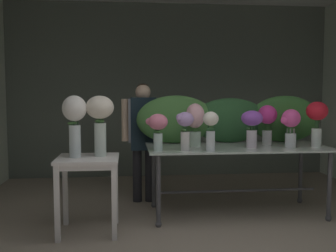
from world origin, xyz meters
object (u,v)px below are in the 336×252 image
object	(u,v)px
vase_lilac_tulips	(185,127)
vase_magenta_lilies	(267,120)
vase_fuchsia_dahlias	(291,124)
vase_violet_stock	(252,124)
vase_ivory_peonies	(211,128)
vase_cream_lisianthus_tall	(100,116)
florist	(143,130)
vase_rosy_carnations	(158,127)
vase_blush_anemones	(195,122)
side_table_white	(88,169)
display_table_glass	(237,156)
vase_sunset_ranunculus	(291,122)
vase_crimson_freesia	(317,117)
vase_white_roses_tall	(75,119)

from	to	relation	value
vase_lilac_tulips	vase_magenta_lilies	world-z (taller)	vase_magenta_lilies
vase_fuchsia_dahlias	vase_magenta_lilies	world-z (taller)	vase_magenta_lilies
vase_violet_stock	vase_ivory_peonies	bearing A→B (deg)	-160.25
vase_magenta_lilies	vase_cream_lisianthus_tall	bearing A→B (deg)	-165.78
vase_magenta_lilies	florist	bearing A→B (deg)	159.84
vase_lilac_tulips	vase_fuchsia_dahlias	xyz separation A→B (m)	(1.25, 0.13, 0.01)
florist	vase_rosy_carnations	world-z (taller)	florist
vase_blush_anemones	vase_cream_lisianthus_tall	xyz separation A→B (m)	(-1.07, -0.46, 0.10)
vase_ivory_peonies	vase_cream_lisianthus_tall	world-z (taller)	vase_cream_lisianthus_tall
side_table_white	vase_lilac_tulips	size ratio (longest dim) A/B	1.86
vase_blush_anemones	florist	bearing A→B (deg)	135.12
vase_rosy_carnations	vase_cream_lisianthus_tall	size ratio (longest dim) A/B	0.64
display_table_glass	vase_fuchsia_dahlias	size ratio (longest dim) A/B	4.82
side_table_white	vase_violet_stock	bearing A→B (deg)	9.04
vase_fuchsia_dahlias	vase_rosy_carnations	xyz separation A→B (m)	(-1.55, -0.12, -0.01)
side_table_white	vase_sunset_ranunculus	size ratio (longest dim) A/B	1.82
side_table_white	florist	world-z (taller)	florist
vase_violet_stock	vase_crimson_freesia	xyz separation A→B (m)	(0.78, 0.02, 0.07)
vase_sunset_ranunculus	vase_fuchsia_dahlias	bearing A→B (deg)	-113.35
vase_cream_lisianthus_tall	vase_crimson_freesia	bearing A→B (deg)	5.82
side_table_white	vase_rosy_carnations	distance (m)	0.85
vase_crimson_freesia	vase_ivory_peonies	size ratio (longest dim) A/B	1.24
vase_blush_anemones	vase_rosy_carnations	xyz separation A→B (m)	(-0.47, -0.33, -0.03)
vase_crimson_freesia	vase_rosy_carnations	bearing A→B (deg)	-175.98
display_table_glass	vase_blush_anemones	bearing A→B (deg)	172.04
florist	vase_blush_anemones	world-z (taller)	florist
display_table_glass	vase_rosy_carnations	xyz separation A→B (m)	(-0.96, -0.27, 0.37)
florist	vase_crimson_freesia	xyz separation A→B (m)	(1.98, -0.79, 0.20)
vase_rosy_carnations	side_table_white	bearing A→B (deg)	-166.11
vase_lilac_tulips	vase_white_roses_tall	bearing A→B (deg)	-171.87
vase_rosy_carnations	vase_ivory_peonies	distance (m)	0.57
vase_violet_stock	vase_crimson_freesia	distance (m)	0.78
vase_violet_stock	vase_fuchsia_dahlias	xyz separation A→B (m)	(0.46, 0.01, -0.00)
florist	vase_fuchsia_dahlias	xyz separation A→B (m)	(1.66, -0.80, 0.13)
vase_magenta_lilies	vase_sunset_ranunculus	world-z (taller)	vase_magenta_lilies
vase_white_roses_tall	vase_magenta_lilies	bearing A→B (deg)	14.13
vase_rosy_carnations	vase_ivory_peonies	world-z (taller)	vase_ivory_peonies
vase_sunset_ranunculus	vase_crimson_freesia	distance (m)	0.33
vase_magenta_lilies	vase_rosy_carnations	distance (m)	1.41
florist	vase_cream_lisianthus_tall	world-z (taller)	florist
vase_magenta_lilies	vase_crimson_freesia	distance (m)	0.57
florist	vase_cream_lisianthus_tall	size ratio (longest dim) A/B	2.49
vase_blush_anemones	vase_rosy_carnations	size ratio (longest dim) A/B	1.25
display_table_glass	vase_violet_stock	distance (m)	0.43
side_table_white	vase_lilac_tulips	xyz separation A→B (m)	(1.03, 0.16, 0.41)
florist	vase_fuchsia_dahlias	size ratio (longest dim) A/B	3.55
vase_fuchsia_dahlias	vase_sunset_ranunculus	distance (m)	0.29
florist	vase_blush_anemones	xyz separation A→B (m)	(0.59, -0.58, 0.15)
vase_sunset_ranunculus	vase_white_roses_tall	size ratio (longest dim) A/B	0.68
vase_sunset_ranunculus	vase_cream_lisianthus_tall	bearing A→B (deg)	-167.43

